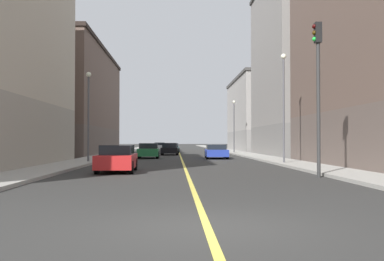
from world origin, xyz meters
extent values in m
plane|color=#2E2D2C|center=(0.00, 0.00, 0.00)|extent=(400.00, 400.00, 0.00)
cube|color=#9E9B93|center=(7.41, 49.00, 0.07)|extent=(2.60, 168.00, 0.15)
cube|color=#9E9B93|center=(-7.41, 49.00, 0.07)|extent=(2.60, 168.00, 0.15)
cube|color=#E5D14C|center=(0.00, 49.00, 0.01)|extent=(0.16, 154.00, 0.01)
cube|color=slate|center=(13.77, 37.58, 1.58)|extent=(10.14, 15.78, 3.16)
cube|color=gray|center=(13.77, 37.58, 10.65)|extent=(10.14, 15.78, 14.98)
cube|color=gray|center=(13.77, 59.57, 1.51)|extent=(10.14, 20.80, 3.03)
cube|color=#9E9993|center=(13.77, 59.57, 6.89)|extent=(10.14, 20.80, 7.72)
cube|color=#474442|center=(13.77, 59.57, 10.95)|extent=(10.44, 21.10, 0.40)
cube|color=brown|center=(-13.77, 44.50, 1.54)|extent=(10.14, 25.62, 3.09)
cube|color=brown|center=(-13.77, 44.50, 7.49)|extent=(10.14, 25.62, 8.81)
cube|color=#2B221D|center=(-13.77, 44.50, 12.09)|extent=(10.44, 25.92, 0.40)
cylinder|color=#2D2D2D|center=(5.71, 10.90, 2.96)|extent=(0.16, 0.16, 5.93)
cube|color=black|center=(5.71, 10.90, 6.38)|extent=(0.28, 0.32, 0.90)
sphere|color=#320404|center=(5.55, 10.90, 6.65)|extent=(0.20, 0.20, 0.20)
sphere|color=#352204|center=(5.55, 10.90, 6.37)|extent=(0.20, 0.20, 0.20)
sphere|color=green|center=(5.55, 10.90, 6.09)|extent=(0.20, 0.20, 0.20)
cylinder|color=#4C4C51|center=(6.71, 21.17, 3.64)|extent=(0.14, 0.14, 6.97)
sphere|color=#EAEACC|center=(6.71, 21.17, 7.27)|extent=(0.36, 0.36, 0.36)
cylinder|color=#4C4C51|center=(-6.71, 23.37, 3.15)|extent=(0.14, 0.14, 6.00)
sphere|color=#EAEACC|center=(-6.71, 23.37, 6.30)|extent=(0.36, 0.36, 0.36)
cylinder|color=#4C4C51|center=(6.71, 46.24, 3.19)|extent=(0.14, 0.14, 6.07)
sphere|color=#EAEACC|center=(6.71, 46.24, 6.37)|extent=(0.36, 0.36, 0.36)
cube|color=#196670|center=(-0.90, 50.38, 0.51)|extent=(1.91, 4.52, 0.58)
cube|color=black|center=(-0.90, 50.40, 1.03)|extent=(1.61, 2.18, 0.47)
cylinder|color=black|center=(-1.64, 51.79, 0.32)|extent=(0.24, 0.65, 0.64)
cylinder|color=black|center=(-0.06, 51.74, 0.32)|extent=(0.24, 0.65, 0.64)
cylinder|color=black|center=(-1.74, 49.03, 0.32)|extent=(0.24, 0.65, 0.64)
cylinder|color=black|center=(-0.16, 48.97, 0.32)|extent=(0.24, 0.65, 0.64)
cube|color=red|center=(-3.56, 14.62, 0.56)|extent=(1.87, 4.34, 0.68)
cube|color=black|center=(-3.56, 14.73, 1.14)|extent=(1.62, 2.19, 0.48)
cylinder|color=black|center=(-4.40, 15.94, 0.32)|extent=(0.23, 0.64, 0.64)
cylinder|color=black|center=(-2.76, 15.97, 0.32)|extent=(0.23, 0.64, 0.64)
cylinder|color=black|center=(-4.36, 13.26, 0.32)|extent=(0.23, 0.64, 0.64)
cylinder|color=black|center=(-2.72, 13.29, 0.32)|extent=(0.23, 0.64, 0.64)
cube|color=#1E6B38|center=(-2.99, 32.64, 0.56)|extent=(1.90, 4.23, 0.67)
cube|color=black|center=(-2.99, 32.65, 1.13)|extent=(1.65, 1.99, 0.48)
cylinder|color=black|center=(-3.85, 33.94, 0.32)|extent=(0.23, 0.64, 0.64)
cylinder|color=black|center=(-2.16, 33.95, 0.32)|extent=(0.23, 0.64, 0.64)
cylinder|color=black|center=(-3.83, 31.32, 0.32)|extent=(0.23, 0.64, 0.64)
cylinder|color=black|center=(-2.13, 31.34, 0.32)|extent=(0.23, 0.64, 0.64)
cube|color=silver|center=(-3.12, 67.93, 0.53)|extent=(2.00, 4.63, 0.61)
cube|color=black|center=(-3.12, 68.10, 1.05)|extent=(1.71, 2.28, 0.44)
cylinder|color=black|center=(-3.94, 69.37, 0.32)|extent=(0.24, 0.65, 0.64)
cylinder|color=black|center=(-2.23, 69.32, 0.32)|extent=(0.24, 0.65, 0.64)
cylinder|color=black|center=(-4.02, 66.54, 0.32)|extent=(0.24, 0.65, 0.64)
cylinder|color=black|center=(-2.31, 66.49, 0.32)|extent=(0.24, 0.65, 0.64)
cube|color=#23389E|center=(3.12, 31.40, 0.52)|extent=(2.02, 4.64, 0.59)
cube|color=black|center=(3.13, 31.58, 1.04)|extent=(1.73, 2.41, 0.45)
cylinder|color=black|center=(2.29, 32.85, 0.32)|extent=(0.24, 0.65, 0.64)
cylinder|color=black|center=(4.03, 32.80, 0.32)|extent=(0.24, 0.65, 0.64)
cylinder|color=black|center=(2.21, 30.00, 0.32)|extent=(0.24, 0.65, 0.64)
cylinder|color=black|center=(3.95, 29.95, 0.32)|extent=(0.24, 0.65, 0.64)
cube|color=black|center=(-1.15, 41.87, 0.52)|extent=(1.96, 4.29, 0.61)
cube|color=black|center=(-1.16, 41.81, 1.08)|extent=(1.67, 1.95, 0.52)
cylinder|color=black|center=(-1.96, 43.21, 0.32)|extent=(0.24, 0.65, 0.64)
cylinder|color=black|center=(-0.28, 43.16, 0.32)|extent=(0.24, 0.65, 0.64)
cylinder|color=black|center=(-2.03, 40.58, 0.32)|extent=(0.24, 0.65, 0.64)
cylinder|color=black|center=(-0.35, 40.53, 0.32)|extent=(0.24, 0.65, 0.64)
camera|label=1|loc=(-0.61, -8.44, 1.62)|focal=41.79mm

